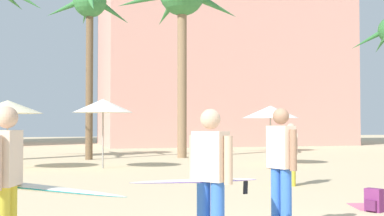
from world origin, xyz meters
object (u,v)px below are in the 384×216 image
Objects in this scene: cafe_umbrella_2 at (103,106)px; backpack at (374,201)px; palm_tree_left at (90,14)px; cafe_umbrella_3 at (8,107)px; cafe_umbrella_0 at (270,112)px; person_mid_right at (208,178)px; palm_tree_far_right at (181,3)px; person_mid_center at (281,164)px; person_near_left at (7,182)px; person_mid_left at (291,152)px.

cafe_umbrella_2 is 11.40m from backpack.
palm_tree_left reaches higher than cafe_umbrella_3.
cafe_umbrella_0 is 0.93× the size of cafe_umbrella_2.
cafe_umbrella_2 reaches higher than person_mid_right.
palm_tree_far_right is 8.24m from cafe_umbrella_2.
backpack is 2.83m from person_mid_center.
cafe_umbrella_2 reaches higher than backpack.
cafe_umbrella_2 is at bearing -127.12° from person_mid_right.
person_near_left is at bearing -110.16° from palm_tree_far_right.
person_mid_left is (4.17, -6.53, -1.36)m from cafe_umbrella_2.
person_near_left is at bearing -100.32° from cafe_umbrella_2.
cafe_umbrella_2 is at bearing -96.39° from backpack.
cafe_umbrella_0 reaches higher than backpack.
palm_tree_far_right is at bearing 1.87° from palm_tree_left.
cafe_umbrella_3 is at bearing 170.01° from cafe_umbrella_2.
cafe_umbrella_0 is 12.91m from person_mid_center.
person_mid_left is at bearing -160.51° from person_mid_right.
palm_tree_far_right reaches higher than person_mid_center.
palm_tree_left is at bearing 121.15° from person_mid_left.
person_mid_right is at bearing -161.45° from person_mid_center.
backpack is at bearing 36.62° from person_near_left.
backpack is (-0.34, -15.51, -7.14)m from palm_tree_far_right.
person_mid_right is at bearing 12.07° from person_near_left.
person_mid_right is 2.27m from person_near_left.
person_mid_center is (-2.41, -1.25, 0.80)m from backpack.
person_mid_left reaches higher than backpack.
cafe_umbrella_2 is 1.55× the size of person_mid_left.
backpack is 0.23× the size of person_mid_center.
cafe_umbrella_2 is 1.10× the size of person_mid_right.
person_mid_center is (1.41, -11.80, -1.24)m from cafe_umbrella_2.
palm_tree_left reaches higher than cafe_umbrella_0.
person_mid_right is at bearing -113.26° from person_mid_left.
person_mid_right is at bearing -90.20° from cafe_umbrella_2.
palm_tree_far_right is 19.83m from person_near_left.
palm_tree_far_right is 4.89× the size of person_mid_center.
palm_tree_far_right reaches higher than person_mid_left.
person_near_left is at bearing -97.05° from palm_tree_left.
person_mid_right is (-0.04, -12.88, -1.29)m from cafe_umbrella_2.
person_near_left is at bearing 174.95° from person_mid_center.
cafe_umbrella_3 reaches higher than cafe_umbrella_0.
cafe_umbrella_2 is (0.14, -4.82, -4.29)m from palm_tree_left.
cafe_umbrella_3 is 1.33× the size of person_mid_center.
palm_tree_far_right reaches higher than person_mid_right.
person_near_left is at bearing -85.82° from cafe_umbrella_3.
backpack is at bearing 174.22° from person_mid_right.
cafe_umbrella_0 is at bearing -153.89° from person_mid_right.
palm_tree_left is 3.42× the size of cafe_umbrella_0.
cafe_umbrella_2 is at bearing -9.99° from cafe_umbrella_3.
palm_tree_left is 2.92× the size of person_near_left.
person_mid_right is (-6.56, -12.89, -1.11)m from cafe_umbrella_0.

